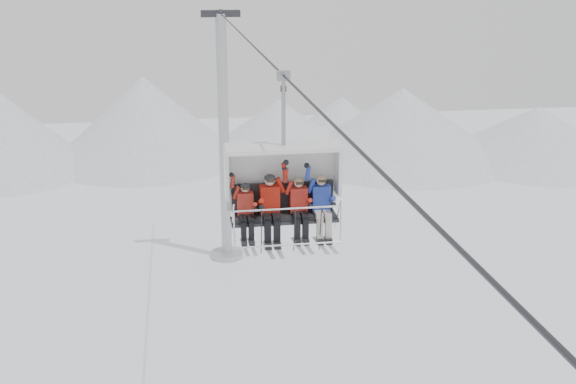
{
  "coord_description": "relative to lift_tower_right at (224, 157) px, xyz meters",
  "views": [
    {
      "loc": [
        -2.44,
        -15.54,
        15.74
      ],
      "look_at": [
        0.0,
        0.0,
        10.73
      ],
      "focal_mm": 45.0,
      "sensor_mm": 36.0,
      "label": 1
    }
  ],
  "objects": [
    {
      "name": "chairlift_carrier",
      "position": [
        0.0,
        -21.19,
        4.97
      ],
      "size": [
        2.74,
        1.17,
        3.98
      ],
      "color": "black",
      "rests_on": "haul_cable"
    },
    {
      "name": "skier_center_left",
      "position": [
        -0.35,
        -21.5,
        4.48
      ],
      "size": [
        0.46,
        1.69,
        1.81
      ],
      "color": "#B11A0C",
      "rests_on": "chairlift_carrier"
    },
    {
      "name": "haul_cable",
      "position": [
        0.0,
        -22.0,
        7.52
      ],
      "size": [
        0.06,
        50.0,
        0.06
      ],
      "primitive_type": "cylinder",
      "rotation": [
        1.57,
        0.0,
        0.0
      ],
      "color": "#2B2B30",
      "rests_on": "lift_tower_left"
    },
    {
      "name": "ridgeline",
      "position": [
        -1.58,
        20.05,
        -2.94
      ],
      "size": [
        72.0,
        21.0,
        7.0
      ],
      "color": "white",
      "rests_on": "ground"
    },
    {
      "name": "skier_far_right",
      "position": [
        0.89,
        -21.51,
        4.45
      ],
      "size": [
        0.43,
        1.69,
        1.69
      ],
      "color": "#243DA9",
      "rests_on": "chairlift_carrier"
    },
    {
      "name": "lift_tower_right",
      "position": [
        0.0,
        0.0,
        0.0
      ],
      "size": [
        2.0,
        1.8,
        13.48
      ],
      "color": "#A5A8AD",
      "rests_on": "ground"
    },
    {
      "name": "skier_far_left",
      "position": [
        -0.93,
        -21.52,
        4.4
      ],
      "size": [
        0.38,
        1.69,
        1.51
      ],
      "color": "#AA291E",
      "rests_on": "chairlift_carrier"
    },
    {
      "name": "skier_center_right",
      "position": [
        0.35,
        -21.51,
        4.43
      ],
      "size": [
        0.41,
        1.69,
        1.64
      ],
      "color": "#B1231A",
      "rests_on": "chairlift_carrier"
    }
  ]
}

